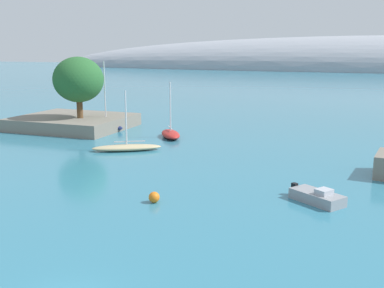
{
  "coord_description": "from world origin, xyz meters",
  "views": [
    {
      "loc": [
        12.14,
        -15.43,
        11.44
      ],
      "look_at": [
        -3.38,
        24.93,
        2.48
      ],
      "focal_mm": 43.57,
      "sensor_mm": 36.0,
      "label": 1
    }
  ],
  "objects_px": {
    "sailboat_red_near_shore": "(171,134)",
    "sailboat_sand_mid_mooring": "(127,147)",
    "sailboat_navy_outer_mooring": "(106,125)",
    "motorboat_grey_foreground": "(317,197)",
    "mooring_buoy_orange": "(154,197)",
    "tree_clump_shore": "(78,80)"
  },
  "relations": [
    {
      "from": "motorboat_grey_foreground",
      "to": "mooring_buoy_orange",
      "type": "height_order",
      "value": "motorboat_grey_foreground"
    },
    {
      "from": "tree_clump_shore",
      "to": "sailboat_navy_outer_mooring",
      "type": "distance_m",
      "value": 7.45
    },
    {
      "from": "sailboat_navy_outer_mooring",
      "to": "motorboat_grey_foreground",
      "type": "relative_size",
      "value": 2.18
    },
    {
      "from": "sailboat_navy_outer_mooring",
      "to": "mooring_buoy_orange",
      "type": "xyz_separation_m",
      "value": [
        20.55,
        -26.97,
        -0.14
      ]
    },
    {
      "from": "sailboat_red_near_shore",
      "to": "sailboat_navy_outer_mooring",
      "type": "height_order",
      "value": "sailboat_navy_outer_mooring"
    },
    {
      "from": "mooring_buoy_orange",
      "to": "tree_clump_shore",
      "type": "bearing_deg",
      "value": 133.35
    },
    {
      "from": "sailboat_navy_outer_mooring",
      "to": "motorboat_grey_foreground",
      "type": "bearing_deg",
      "value": 169.93
    },
    {
      "from": "tree_clump_shore",
      "to": "motorboat_grey_foreground",
      "type": "distance_m",
      "value": 40.78
    },
    {
      "from": "tree_clump_shore",
      "to": "sailboat_navy_outer_mooring",
      "type": "relative_size",
      "value": 0.88
    },
    {
      "from": "tree_clump_shore",
      "to": "sailboat_sand_mid_mooring",
      "type": "distance_m",
      "value": 17.14
    },
    {
      "from": "mooring_buoy_orange",
      "to": "sailboat_red_near_shore",
      "type": "bearing_deg",
      "value": 110.87
    },
    {
      "from": "motorboat_grey_foreground",
      "to": "sailboat_navy_outer_mooring",
      "type": "bearing_deg",
      "value": 178.79
    },
    {
      "from": "sailboat_sand_mid_mooring",
      "to": "sailboat_navy_outer_mooring",
      "type": "height_order",
      "value": "sailboat_navy_outer_mooring"
    },
    {
      "from": "sailboat_navy_outer_mooring",
      "to": "mooring_buoy_orange",
      "type": "relative_size",
      "value": 11.49
    },
    {
      "from": "sailboat_sand_mid_mooring",
      "to": "motorboat_grey_foreground",
      "type": "height_order",
      "value": "sailboat_sand_mid_mooring"
    },
    {
      "from": "sailboat_red_near_shore",
      "to": "sailboat_sand_mid_mooring",
      "type": "distance_m",
      "value": 8.99
    },
    {
      "from": "sailboat_navy_outer_mooring",
      "to": "mooring_buoy_orange",
      "type": "bearing_deg",
      "value": 152.4
    },
    {
      "from": "sailboat_navy_outer_mooring",
      "to": "tree_clump_shore",
      "type": "bearing_deg",
      "value": 64.45
    },
    {
      "from": "sailboat_red_near_shore",
      "to": "sailboat_sand_mid_mooring",
      "type": "bearing_deg",
      "value": -44.25
    },
    {
      "from": "sailboat_sand_mid_mooring",
      "to": "sailboat_navy_outer_mooring",
      "type": "relative_size",
      "value": 0.8
    },
    {
      "from": "tree_clump_shore",
      "to": "sailboat_sand_mid_mooring",
      "type": "height_order",
      "value": "tree_clump_shore"
    },
    {
      "from": "sailboat_red_near_shore",
      "to": "sailboat_sand_mid_mooring",
      "type": "relative_size",
      "value": 0.93
    }
  ]
}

